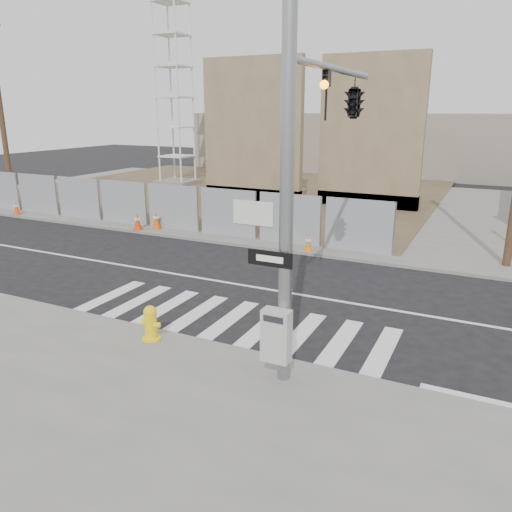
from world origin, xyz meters
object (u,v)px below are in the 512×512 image
at_px(traffic_cone_c, 156,220).
at_px(traffic_cone_d, 308,243).
at_px(crane_tower, 172,52).
at_px(traffic_cone_a, 16,208).
at_px(traffic_cone_b, 138,222).
at_px(signal_pole, 335,133).
at_px(fire_hydrant, 151,323).

relative_size(traffic_cone_c, traffic_cone_d, 1.26).
distance_m(crane_tower, traffic_cone_a, 15.43).
distance_m(traffic_cone_b, traffic_cone_d, 8.08).
bearing_deg(traffic_cone_b, signal_pole, -29.92).
xyz_separation_m(signal_pole, traffic_cone_b, (-10.89, 6.27, -4.29)).
xyz_separation_m(traffic_cone_a, traffic_cone_b, (7.78, -0.00, 0.04)).
distance_m(fire_hydrant, traffic_cone_b, 11.50).
height_order(fire_hydrant, traffic_cone_a, fire_hydrant).
bearing_deg(traffic_cone_d, signal_pole, -65.98).
distance_m(signal_pole, traffic_cone_b, 13.27).
xyz_separation_m(crane_tower, fire_hydrant, (14.04, -21.55, -8.49)).
bearing_deg(signal_pole, fire_hydrant, -144.05).
bearing_deg(traffic_cone_a, signal_pole, -18.55).
bearing_deg(traffic_cone_a, fire_hydrant, -29.96).
relative_size(fire_hydrant, traffic_cone_c, 1.05).
distance_m(signal_pole, traffic_cone_a, 20.16).
height_order(traffic_cone_a, traffic_cone_c, traffic_cone_c).
distance_m(signal_pole, fire_hydrant, 6.02).
height_order(traffic_cone_c, traffic_cone_d, traffic_cone_c).
bearing_deg(crane_tower, traffic_cone_d, -40.96).
bearing_deg(traffic_cone_b, fire_hydrant, -49.72).
relative_size(signal_pole, traffic_cone_c, 8.80).
bearing_deg(fire_hydrant, traffic_cone_b, 111.12).
bearing_deg(traffic_cone_b, crane_tower, 117.34).
relative_size(fire_hydrant, traffic_cone_a, 1.24).
bearing_deg(traffic_cone_c, signal_pole, -33.60).
distance_m(crane_tower, traffic_cone_c, 16.55).
height_order(fire_hydrant, traffic_cone_c, fire_hydrant).
height_order(crane_tower, fire_hydrant, crane_tower).
height_order(crane_tower, traffic_cone_a, crane_tower).
relative_size(signal_pole, crane_tower, 0.39).
distance_m(fire_hydrant, traffic_cone_c, 11.56).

